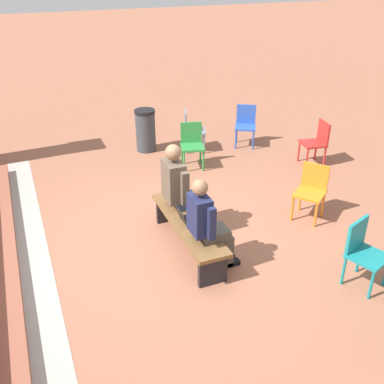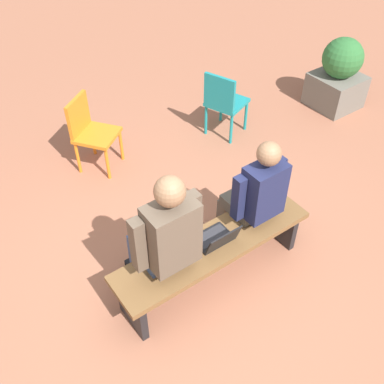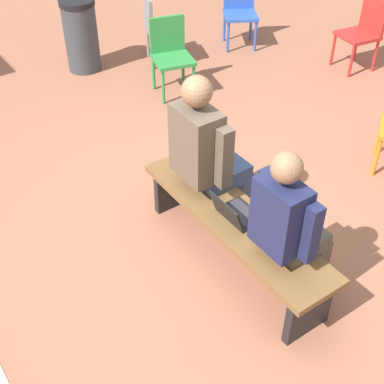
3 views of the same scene
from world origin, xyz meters
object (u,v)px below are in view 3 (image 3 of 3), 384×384
(laptop, at_px, (236,213))
(plastic_chair_by_pillar, at_px, (240,8))
(person_student, at_px, (290,224))
(person_adult, at_px, (208,152))
(plastic_chair_foreground, at_px, (364,30))
(plastic_chair_far_right, at_px, (171,52))
(litter_bin, at_px, (81,35))
(bench, at_px, (234,226))
(plastic_chair_mid_courtyard, at_px, (158,25))

(laptop, bearing_deg, plastic_chair_by_pillar, -39.21)
(person_student, height_order, person_adult, person_adult)
(plastic_chair_foreground, distance_m, plastic_chair_far_right, 2.38)
(plastic_chair_by_pillar, xyz_separation_m, litter_bin, (0.50, 2.03, -0.05))
(person_adult, distance_m, plastic_chair_foreground, 3.52)
(person_student, height_order, plastic_chair_foreground, person_student)
(person_student, xyz_separation_m, plastic_chair_foreground, (2.20, -3.27, -0.21))
(laptop, bearing_deg, plastic_chair_far_right, -23.40)
(bench, height_order, person_student, person_student)
(plastic_chair_foreground, relative_size, litter_bin, 0.98)
(bench, relative_size, person_adult, 1.29)
(plastic_chair_foreground, xyz_separation_m, plastic_chair_by_pillar, (1.39, 0.78, 0.00))
(person_student, bearing_deg, plastic_chair_by_pillar, -34.70)
(person_adult, bearing_deg, plastic_chair_far_right, -25.91)
(plastic_chair_far_right, bearing_deg, plastic_chair_by_pillar, -68.04)
(person_adult, bearing_deg, person_student, 179.61)
(bench, xyz_separation_m, person_adult, (0.43, -0.07, 0.38))
(litter_bin, bearing_deg, person_student, 173.69)
(bench, height_order, plastic_chair_far_right, plastic_chair_far_right)
(person_adult, relative_size, plastic_chair_by_pillar, 1.66)
(plastic_chair_foreground, xyz_separation_m, plastic_chair_far_right, (0.80, 2.24, 0.00))
(plastic_chair_mid_courtyard, xyz_separation_m, litter_bin, (0.37, 0.86, -0.05))
(person_adult, height_order, plastic_chair_by_pillar, person_adult)
(laptop, xyz_separation_m, litter_bin, (3.64, -0.53, -0.07))
(plastic_chair_mid_courtyard, xyz_separation_m, plastic_chair_far_right, (-0.72, 0.28, 0.00))
(person_adult, relative_size, plastic_chair_foreground, 1.66)
(laptop, relative_size, plastic_chair_foreground, 0.38)
(bench, distance_m, plastic_chair_mid_courtyard, 3.54)
(laptop, distance_m, plastic_chair_by_pillar, 4.05)
(plastic_chair_foreground, bearing_deg, litter_bin, 56.12)
(plastic_chair_far_right, xyz_separation_m, litter_bin, (1.09, 0.58, -0.05))
(person_adult, distance_m, litter_bin, 3.24)
(plastic_chair_by_pillar, bearing_deg, plastic_chair_foreground, -150.61)
(laptop, bearing_deg, plastic_chair_foreground, -62.41)
(laptop, height_order, plastic_chair_by_pillar, plastic_chair_by_pillar)
(bench, xyz_separation_m, plastic_chair_far_right, (2.53, -1.09, 0.13))
(plastic_chair_mid_courtyard, distance_m, plastic_chair_far_right, 0.78)
(person_adult, xyz_separation_m, plastic_chair_mid_courtyard, (2.83, -1.30, -0.26))
(person_adult, bearing_deg, litter_bin, -7.96)
(laptop, distance_m, litter_bin, 3.68)
(laptop, distance_m, plastic_chair_mid_courtyard, 3.56)
(bench, relative_size, plastic_chair_by_pillar, 2.14)
(person_adult, relative_size, litter_bin, 1.62)
(plastic_chair_mid_courtyard, bearing_deg, plastic_chair_foreground, -127.91)
(plastic_chair_by_pillar, bearing_deg, plastic_chair_mid_courtyard, 83.47)
(plastic_chair_foreground, bearing_deg, bench, 117.41)
(plastic_chair_mid_courtyard, height_order, litter_bin, litter_bin)
(litter_bin, bearing_deg, bench, 171.88)
(laptop, relative_size, plastic_chair_by_pillar, 0.38)
(laptop, bearing_deg, litter_bin, -8.26)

